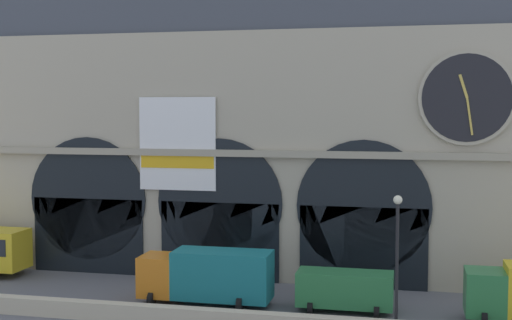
# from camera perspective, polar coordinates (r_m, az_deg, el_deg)

# --- Properties ---
(ground_plane) EXTENTS (200.00, 200.00, 0.00)m
(ground_plane) POSITION_cam_1_polar(r_m,az_deg,el_deg) (41.22, -4.90, -11.38)
(ground_plane) COLOR slate
(quay_parapet_wall) EXTENTS (90.00, 0.70, 0.93)m
(quay_parapet_wall) POSITION_cam_1_polar(r_m,az_deg,el_deg) (36.86, -7.15, -12.53)
(quay_parapet_wall) COLOR beige
(quay_parapet_wall) RESTS_ON ground
(station_building) EXTENTS (38.64, 6.06, 19.28)m
(station_building) POSITION_cam_1_polar(r_m,az_deg,el_deg) (47.24, -2.07, 2.19)
(station_building) COLOR #B2A891
(station_building) RESTS_ON ground
(box_truck_center) EXTENTS (7.50, 2.91, 3.12)m
(box_truck_center) POSITION_cam_1_polar(r_m,az_deg,el_deg) (39.81, -4.02, -9.41)
(box_truck_center) COLOR orange
(box_truck_center) RESTS_ON ground
(van_mideast) EXTENTS (5.20, 2.48, 2.20)m
(van_mideast) POSITION_cam_1_polar(r_m,az_deg,el_deg) (38.86, 7.30, -10.46)
(van_mideast) COLOR #2D7A42
(van_mideast) RESTS_ON ground
(street_lamp_quayside) EXTENTS (0.44, 0.44, 6.90)m
(street_lamp_quayside) POSITION_cam_1_polar(r_m,az_deg,el_deg) (34.63, 11.50, -6.95)
(street_lamp_quayside) COLOR black
(street_lamp_quayside) RESTS_ON ground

